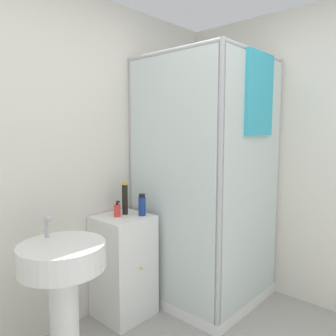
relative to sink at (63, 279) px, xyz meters
The scene contains 7 objects.
wall_back 0.83m from the sink, 68.47° to the left, with size 6.40×0.06×2.50m, color silver.
shower_enclosure 1.33m from the sink, ahead, with size 0.95×0.98×2.09m.
vanity_cabinet 0.75m from the sink, 21.03° to the left, with size 0.40×0.41×0.82m.
sink is the anchor object (origin of this frame).
soap_dispenser 0.74m from the sink, 23.62° to the left, with size 0.05×0.06×0.13m.
shampoo_bottle_tall_black 0.85m from the sink, 21.79° to the left, with size 0.05×0.05×0.26m.
shampoo_bottle_blue 0.86m from the sink, 11.47° to the left, with size 0.06×0.06×0.17m.
Camera 1 is at (-1.14, -0.49, 1.48)m, focal length 35.00 mm.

